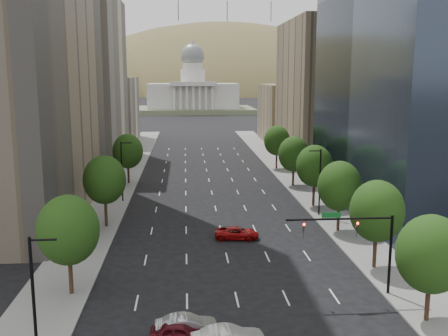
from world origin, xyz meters
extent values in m
cube|color=slate|center=(-15.50, 60.00, 0.07)|extent=(6.00, 200.00, 0.15)
cube|color=slate|center=(15.50, 60.00, 0.07)|extent=(6.00, 200.00, 0.15)
cube|color=beige|center=(-25.00, 103.00, 17.50)|extent=(14.00, 30.00, 35.00)
cube|color=beige|center=(-25.00, 136.00, 9.00)|extent=(14.00, 26.00, 18.00)
cube|color=#8C7759|center=(25.00, 100.00, 15.00)|extent=(14.00, 30.00, 30.00)
cube|color=#8C7759|center=(25.00, 133.00, 8.00)|extent=(14.00, 26.00, 16.00)
cylinder|color=#382316|center=(14.00, 25.00, 1.88)|extent=(0.36, 0.36, 3.75)
ellipsoid|color=#1A3D10|center=(14.00, 25.00, 5.40)|extent=(5.20, 5.20, 5.98)
cylinder|color=#382316|center=(14.00, 36.00, 2.00)|extent=(0.36, 0.36, 4.00)
ellipsoid|color=#1A3D10|center=(14.00, 36.00, 5.76)|extent=(5.20, 5.20, 5.98)
cylinder|color=#382316|center=(14.00, 48.00, 1.95)|extent=(0.36, 0.36, 3.90)
ellipsoid|color=#1A3D10|center=(14.00, 48.00, 5.62)|extent=(5.20, 5.20, 5.98)
cylinder|color=#382316|center=(14.00, 60.00, 2.05)|extent=(0.36, 0.36, 4.10)
ellipsoid|color=#1A3D10|center=(14.00, 60.00, 5.90)|extent=(5.20, 5.20, 5.98)
cylinder|color=#382316|center=(14.00, 74.00, 1.90)|extent=(0.36, 0.36, 3.80)
ellipsoid|color=#1A3D10|center=(14.00, 74.00, 5.47)|extent=(5.20, 5.20, 5.98)
cylinder|color=#382316|center=(14.00, 90.00, 2.00)|extent=(0.36, 0.36, 4.00)
ellipsoid|color=#1A3D10|center=(14.00, 90.00, 5.76)|extent=(5.20, 5.20, 5.98)
cylinder|color=#382316|center=(-14.00, 32.00, 2.00)|extent=(0.36, 0.36, 4.00)
ellipsoid|color=#1A3D10|center=(-14.00, 32.00, 5.76)|extent=(5.20, 5.20, 5.98)
cylinder|color=#382316|center=(-14.00, 52.00, 2.08)|extent=(0.36, 0.36, 4.15)
ellipsoid|color=#1A3D10|center=(-14.00, 52.00, 5.98)|extent=(5.20, 5.20, 5.98)
cylinder|color=#382316|center=(-14.00, 78.00, 1.98)|extent=(0.36, 0.36, 3.95)
ellipsoid|color=#1A3D10|center=(-14.00, 78.00, 5.69)|extent=(5.20, 5.20, 5.98)
cylinder|color=black|center=(13.50, 55.00, 4.50)|extent=(0.20, 0.20, 9.00)
cylinder|color=black|center=(12.70, 55.00, 8.80)|extent=(1.60, 0.14, 0.14)
cylinder|color=black|center=(-13.50, 20.00, 4.50)|extent=(0.20, 0.20, 9.00)
cylinder|color=black|center=(-12.70, 20.00, 8.80)|extent=(1.60, 0.14, 0.14)
cylinder|color=black|center=(-13.50, 65.00, 4.50)|extent=(0.20, 0.20, 9.00)
cylinder|color=black|center=(-12.70, 65.00, 8.80)|extent=(1.60, 0.14, 0.14)
cylinder|color=black|center=(13.00, 30.00, 3.50)|extent=(0.24, 0.24, 7.00)
cylinder|color=black|center=(8.50, 30.00, 6.80)|extent=(9.00, 0.18, 0.18)
imported|color=black|center=(10.00, 30.00, 6.25)|extent=(0.18, 0.22, 1.10)
imported|color=black|center=(5.50, 30.00, 6.25)|extent=(0.18, 0.22, 1.10)
sphere|color=#FF0C07|center=(10.00, 29.82, 6.45)|extent=(0.20, 0.20, 0.20)
sphere|color=#FF0C07|center=(5.50, 29.82, 6.45)|extent=(0.20, 0.20, 0.20)
cube|color=#0C591E|center=(7.80, 30.00, 7.15)|extent=(1.60, 0.06, 0.45)
cube|color=#596647|center=(0.00, 250.00, 1.25)|extent=(60.00, 40.00, 2.50)
cube|color=silver|center=(0.00, 250.00, 8.50)|extent=(44.00, 26.00, 12.00)
cube|color=silver|center=(0.00, 236.00, 14.50)|extent=(22.00, 4.00, 2.00)
cylinder|color=silver|center=(0.00, 250.00, 18.00)|extent=(12.00, 12.00, 7.00)
cylinder|color=silver|center=(0.00, 250.00, 23.00)|extent=(9.60, 9.60, 3.00)
sphere|color=slate|center=(0.00, 250.00, 28.10)|extent=(11.60, 11.60, 11.60)
cylinder|color=silver|center=(0.00, 250.00, 33.95)|extent=(1.80, 1.80, 2.50)
ellipsoid|color=brown|center=(-140.00, 560.00, -33.25)|extent=(380.00, 342.00, 190.00)
ellipsoid|color=brown|center=(40.00, 600.00, -42.00)|extent=(440.00, 396.00, 240.00)
ellipsoid|color=brown|center=(210.00, 640.00, -35.00)|extent=(360.00, 324.00, 200.00)
cylinder|color=black|center=(-10.00, 590.00, 90.00)|extent=(0.80, 0.80, 22.00)
cylinder|color=black|center=(45.00, 590.00, 90.00)|extent=(0.80, 0.80, 22.00)
cylinder|color=black|center=(95.00, 590.00, 90.00)|extent=(0.80, 0.80, 22.00)
imported|color=#4A0C12|center=(-4.66, 23.28, 0.72)|extent=(4.37, 2.05, 1.45)
imported|color=#9E9FA3|center=(-4.21, 24.29, 0.75)|extent=(4.66, 2.02, 1.49)
imported|color=#930A0B|center=(1.62, 46.14, 0.70)|extent=(5.26, 2.85, 1.40)
camera|label=1|loc=(-4.13, -10.23, 18.49)|focal=41.27mm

